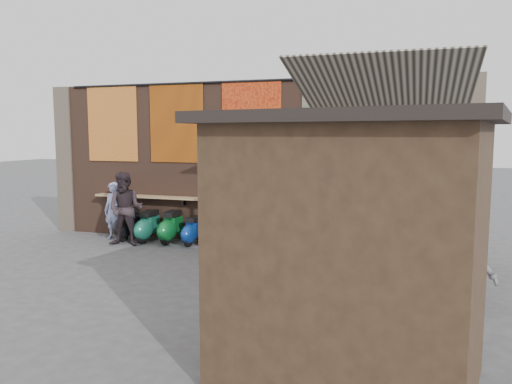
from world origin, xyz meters
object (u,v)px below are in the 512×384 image
Objects in this scene: scooter_stool_1 at (148,226)px; shopper_tan at (381,234)px; scooter_stool_5 at (241,233)px; scooter_stool_6 at (266,235)px; scooter_stool_9 at (346,241)px; diner_left at (114,211)px; scooter_stool_2 at (171,227)px; scooter_stool_8 at (319,237)px; scooter_stool_3 at (192,231)px; shelf_box at (286,197)px; scooter_stool_4 at (218,232)px; shopper_navy at (330,233)px; shopper_grey at (463,260)px; market_stall at (350,255)px; scooter_stool_7 at (289,236)px; diner_right at (126,209)px; scooter_stool_0 at (128,224)px.

scooter_stool_1 is 5.93m from shopper_tan.
scooter_stool_6 is (0.61, 0.02, -0.00)m from scooter_stool_5.
scooter_stool_9 is 0.51× the size of diner_left.
scooter_stool_8 is (3.77, -0.01, -0.00)m from scooter_stool_2.
scooter_stool_1 is at bearing -179.66° from scooter_stool_6.
scooter_stool_3 is at bearing -179.88° from scooter_stool_6.
shelf_box reaches higher than scooter_stool_5.
scooter_stool_9 is (3.10, -0.04, 0.01)m from scooter_stool_4.
shopper_grey is (2.19, -0.74, -0.13)m from shopper_navy.
shopper_grey is 0.57× the size of market_stall.
scooter_stool_5 is at bearing -54.06° from shopper_navy.
shelf_box is at bearing 161.87° from scooter_stool_8.
scooter_stool_9 is 6.02m from diner_left.
scooter_stool_3 is (1.24, 0.01, -0.04)m from scooter_stool_1.
scooter_stool_6 is 0.96× the size of scooter_stool_7.
scooter_stool_8 is 1.09× the size of scooter_stool_9.
scooter_stool_3 is 0.40× the size of diner_right.
scooter_stool_3 is 1.29m from scooter_stool_5.
market_stall is at bearing -59.46° from scooter_stool_5.
shopper_grey is at bearing -110.58° from shopper_tan.
scooter_stool_9 is 0.42× the size of diner_right.
shopper_tan is (3.31, -1.01, 0.38)m from scooter_stool_5.
scooter_stool_3 is at bearing 10.80° from diner_right.
scooter_stool_6 is at bearing -0.34° from scooter_stool_4.
diner_right is at bearing -164.07° from scooter_stool_4.
diner_left is 0.52× the size of market_stall.
diner_right is at bearing -36.83° from diner_left.
scooter_stool_7 is 0.70m from scooter_stool_8.
scooter_stool_7 is 0.43× the size of shopper_navy.
market_stall reaches higher than shopper_tan.
scooter_stool_1 is 1.05× the size of scooter_stool_6.
scooter_stool_4 is at bearing 108.53° from shopper_tan.
scooter_stool_5 reaches higher than scooter_stool_6.
shelf_box is at bearing 7.30° from scooter_stool_3.
shelf_box is 0.71× the size of scooter_stool_8.
shopper_tan is at bearing -49.88° from scooter_stool_9.
shopper_navy reaches higher than diner_right.
scooter_stool_1 is 0.50× the size of shopper_grey.
scooter_stool_6 is at bearing 178.90° from scooter_stool_9.
scooter_stool_4 is at bearing 179.66° from scooter_stool_6.
scooter_stool_7 is at bearing -0.21° from scooter_stool_0.
scooter_stool_4 is 2.50m from scooter_stool_8.
scooter_stool_7 is (1.18, 0.02, 0.01)m from scooter_stool_5.
scooter_stool_6 is at bearing 102.41° from shopper_tan.
shelf_box is 2.69m from shopper_tan.
scooter_stool_7 is at bearing -0.33° from scooter_stool_2.
shopper_tan is at bearing -9.15° from scooter_stool_0.
scooter_stool_2 is at bearing -174.56° from shelf_box.
scooter_stool_3 is 4.73m from shopper_tan.
scooter_stool_6 reaches higher than scooter_stool_3.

